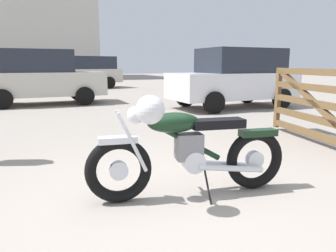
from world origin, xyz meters
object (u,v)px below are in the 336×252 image
(dark_sedan_left, at_px, (236,77))
(white_estate_far, at_px, (78,71))
(timber_gate, at_px, (328,104))
(pale_sedan_back, at_px, (40,77))
(vintage_motorcycle, at_px, (186,149))

(dark_sedan_left, xyz_separation_m, white_estate_far, (-2.57, 10.13, 0.02))
(timber_gate, height_order, pale_sedan_back, pale_sedan_back)
(white_estate_far, bearing_deg, vintage_motorcycle, 72.94)
(timber_gate, relative_size, white_estate_far, 0.51)
(timber_gate, xyz_separation_m, pale_sedan_back, (-3.38, 8.11, 0.21))
(timber_gate, bearing_deg, dark_sedan_left, -6.71)
(timber_gate, bearing_deg, vintage_motorcycle, 117.78)
(timber_gate, distance_m, pale_sedan_back, 8.79)
(dark_sedan_left, height_order, pale_sedan_back, same)
(vintage_motorcycle, xyz_separation_m, pale_sedan_back, (-0.39, 8.78, 0.43))
(timber_gate, bearing_deg, white_estate_far, 18.08)
(timber_gate, height_order, white_estate_far, white_estate_far)
(timber_gate, distance_m, white_estate_far, 14.70)
(vintage_motorcycle, height_order, dark_sedan_left, dark_sedan_left)
(vintage_motorcycle, bearing_deg, timber_gate, -154.42)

